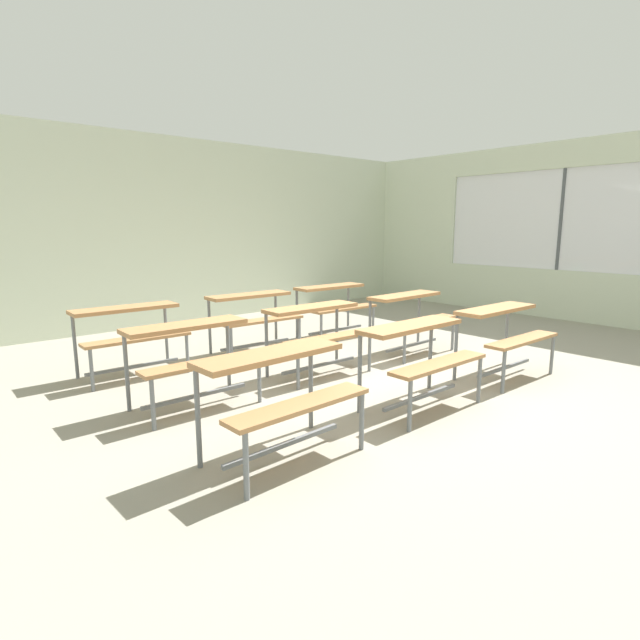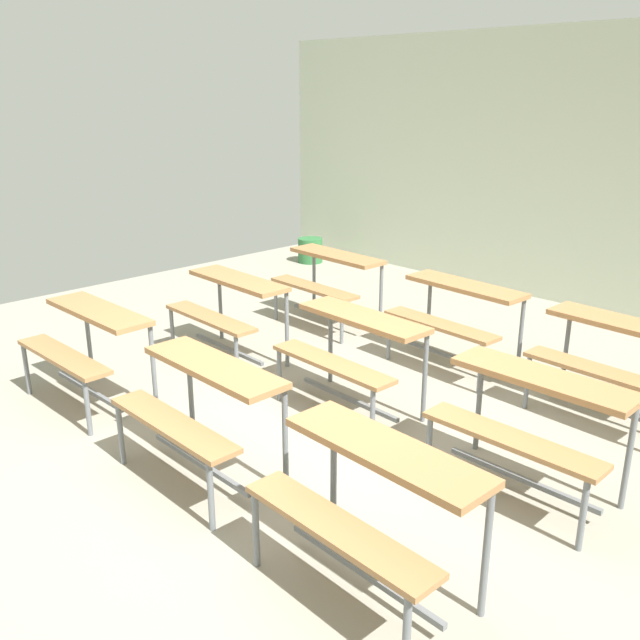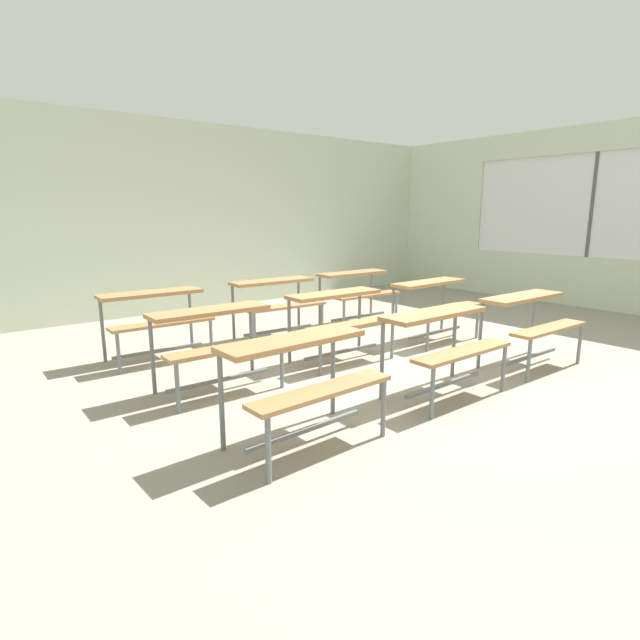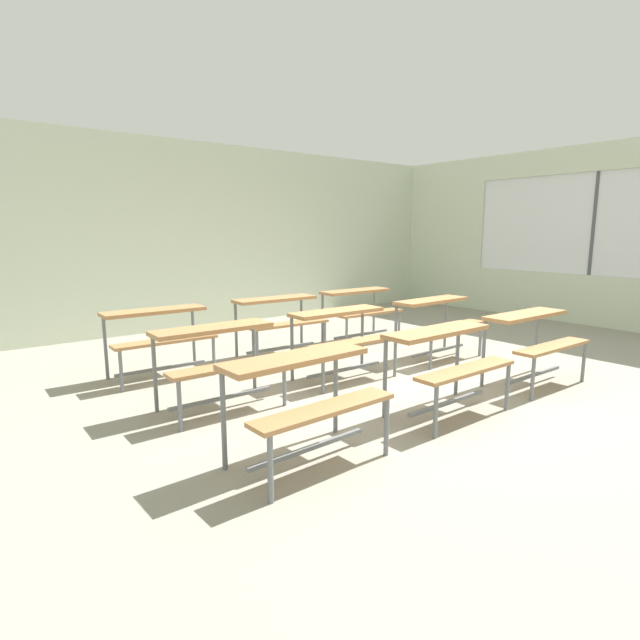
# 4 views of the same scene
# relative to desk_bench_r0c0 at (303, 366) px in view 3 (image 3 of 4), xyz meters

# --- Properties ---
(ground) EXTENTS (10.00, 9.00, 0.05)m
(ground) POSITION_rel_desk_bench_r0c0_xyz_m (1.85, 0.66, -0.59)
(ground) COLOR gray
(wall_back) EXTENTS (10.00, 0.12, 3.00)m
(wall_back) POSITION_rel_desk_bench_r0c0_xyz_m (1.85, 5.16, 0.94)
(wall_back) COLOR beige
(wall_back) RESTS_ON ground
(wall_right) EXTENTS (0.12, 9.00, 3.00)m
(wall_right) POSITION_rel_desk_bench_r0c0_xyz_m (6.85, 0.53, 0.88)
(wall_right) COLOR beige
(wall_right) RESTS_ON ground
(desk_bench_r0c0) EXTENTS (1.12, 0.62, 0.74)m
(desk_bench_r0c0) POSITION_rel_desk_bench_r0c0_xyz_m (0.00, 0.00, 0.00)
(desk_bench_r0c0) COLOR #A87547
(desk_bench_r0c0) RESTS_ON ground
(desk_bench_r0c1) EXTENTS (1.10, 0.59, 0.74)m
(desk_bench_r0c1) POSITION_rel_desk_bench_r0c0_xyz_m (1.52, -0.01, 0.00)
(desk_bench_r0c1) COLOR #A87547
(desk_bench_r0c1) RESTS_ON ground
(desk_bench_r0c2) EXTENTS (1.11, 0.61, 0.74)m
(desk_bench_r0c2) POSITION_rel_desk_bench_r0c0_xyz_m (2.94, -0.03, 0.00)
(desk_bench_r0c2) COLOR #A87547
(desk_bench_r0c2) RESTS_ON ground
(desk_bench_r1c0) EXTENTS (1.11, 0.61, 0.74)m
(desk_bench_r1c0) POSITION_rel_desk_bench_r0c0_xyz_m (0.02, 1.33, 0.00)
(desk_bench_r1c0) COLOR #A87547
(desk_bench_r1c0) RESTS_ON ground
(desk_bench_r1c1) EXTENTS (1.11, 0.62, 0.74)m
(desk_bench_r1c1) POSITION_rel_desk_bench_r0c0_xyz_m (1.51, 1.35, 0.00)
(desk_bench_r1c1) COLOR #A87547
(desk_bench_r1c1) RESTS_ON ground
(desk_bench_r1c2) EXTENTS (1.11, 0.61, 0.74)m
(desk_bench_r1c2) POSITION_rel_desk_bench_r0c0_xyz_m (3.03, 1.29, 0.00)
(desk_bench_r1c2) COLOR #A87547
(desk_bench_r1c2) RESTS_ON ground
(desk_bench_r2c0) EXTENTS (1.11, 0.61, 0.74)m
(desk_bench_r2c0) POSITION_rel_desk_bench_r0c0_xyz_m (-0.04, 2.64, 0.00)
(desk_bench_r2c0) COLOR #A87547
(desk_bench_r2c0) RESTS_ON ground
(desk_bench_r2c1) EXTENTS (1.12, 0.64, 0.74)m
(desk_bench_r2c1) POSITION_rel_desk_bench_r0c0_xyz_m (1.54, 2.63, 0.00)
(desk_bench_r2c1) COLOR #A87547
(desk_bench_r2c1) RESTS_ON ground
(desk_bench_r2c2) EXTENTS (1.12, 0.63, 0.74)m
(desk_bench_r2c2) POSITION_rel_desk_bench_r0c0_xyz_m (2.94, 2.62, 0.00)
(desk_bench_r2c2) COLOR #A87547
(desk_bench_r2c2) RESTS_ON ground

